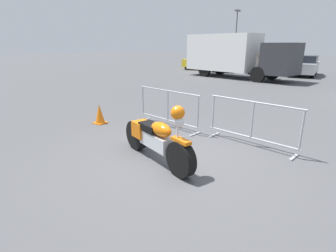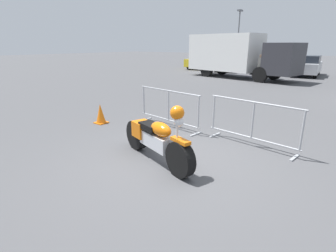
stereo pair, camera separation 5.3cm
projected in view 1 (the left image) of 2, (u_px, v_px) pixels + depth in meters
The scene contains 12 objects.
ground_plane at pixel (174, 162), 5.35m from camera, with size 120.00×120.00×0.00m, color #4C4C4F.
motorcycle at pixel (156, 138), 5.26m from camera, with size 2.24×0.85×1.29m.
crowd_barrier_near at pixel (168, 108), 7.47m from camera, with size 2.26×0.69×1.07m.
crowd_barrier_far at pixel (252, 123), 6.05m from camera, with size 2.26×0.69×1.07m.
box_truck at pixel (234, 54), 18.35m from camera, with size 7.96×3.42×2.98m.
parked_car_yellow at pixel (200, 61), 25.51m from camera, with size 2.15×4.47×1.47m.
parked_car_white at pixel (227, 63), 23.31m from camera, with size 2.06×4.29×1.41m.
parked_car_blue at pixel (264, 64), 21.76m from camera, with size 2.17×4.52×1.49m.
parked_car_silver at pixel (304, 65), 19.79m from camera, with size 2.18×4.54×1.49m.
pedestrian at pixel (258, 66), 16.93m from camera, with size 0.44×0.44×1.69m.
traffic_cone at pixel (100, 114), 7.87m from camera, with size 0.34×0.34×0.59m.
street_lamp at pixel (236, 30), 27.56m from camera, with size 0.36×0.70×5.68m.
Camera 1 is at (2.86, -3.96, 2.30)m, focal length 28.00 mm.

